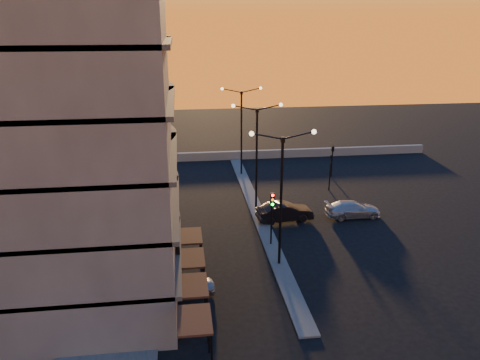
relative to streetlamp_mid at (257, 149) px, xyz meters
name	(u,v)px	position (x,y,z in m)	size (l,w,h in m)	color
ground	(279,264)	(0.00, -10.00, -5.59)	(120.00, 120.00, 0.00)	black
sidewalk_west	(130,246)	(-10.50, -6.00, -5.53)	(5.00, 40.00, 0.12)	#4B4B48
median	(256,209)	(0.00, 0.00, -5.53)	(1.20, 36.00, 0.12)	#4B4B48
parapet	(251,155)	(2.00, 16.00, -5.09)	(44.00, 0.50, 1.00)	gray
building	(46,96)	(-14.00, -9.97, 6.32)	(14.35, 17.08, 25.00)	#615B56
streetlamp_near	(281,189)	(0.00, -10.00, 0.00)	(4.32, 0.32, 9.51)	black
streetlamp_mid	(257,149)	(0.00, 0.00, 0.00)	(4.32, 0.32, 9.51)	black
streetlamp_far	(241,124)	(0.00, 10.00, 0.00)	(4.32, 0.32, 9.51)	black
traffic_light_main	(272,210)	(0.00, -7.13, -2.70)	(0.28, 0.44, 4.25)	black
signal_east_a	(330,172)	(8.00, 4.00, -3.66)	(0.13, 0.16, 3.60)	black
signal_east_b	(333,149)	(9.50, 8.00, -2.49)	(0.42, 1.99, 3.60)	black
car_hatchback	(185,285)	(-6.50, -12.90, -4.96)	(1.49, 3.71, 1.26)	#94949A
car_sedan	(285,212)	(2.01, -2.68, -4.81)	(1.65, 4.72, 1.56)	black
car_wagon	(353,209)	(8.00, -2.64, -4.91)	(1.91, 4.71, 1.37)	#AAAEB2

